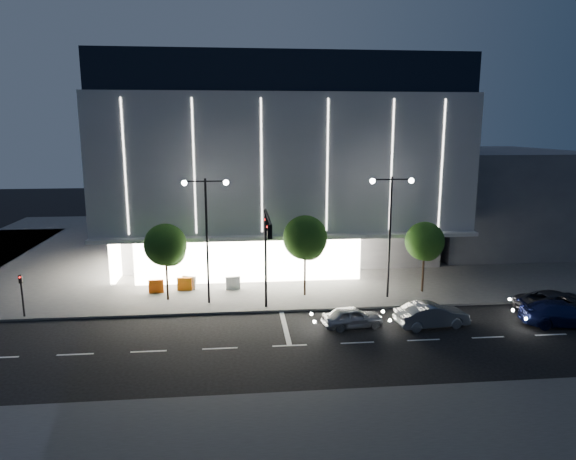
# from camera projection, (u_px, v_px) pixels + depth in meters

# --- Properties ---
(ground) EXTENTS (160.00, 160.00, 0.00)m
(ground) POSITION_uv_depth(u_px,v_px,m) (254.00, 337.00, 30.93)
(ground) COLOR black
(ground) RESTS_ON ground
(sidewalk_museum) EXTENTS (70.00, 40.00, 0.15)m
(sidewalk_museum) POSITION_uv_depth(u_px,v_px,m) (293.00, 244.00, 54.81)
(sidewalk_museum) COLOR #474747
(sidewalk_museum) RESTS_ON ground
(sidewalk_near) EXTENTS (70.00, 10.00, 0.15)m
(sidewalk_near) POSITION_uv_depth(u_px,v_px,m) (395.00, 454.00, 19.69)
(sidewalk_near) COLOR #474747
(sidewalk_near) RESTS_ON ground
(museum) EXTENTS (30.00, 25.80, 18.00)m
(museum) POSITION_uv_depth(u_px,v_px,m) (275.00, 159.00, 51.15)
(museum) COLOR #4C4C51
(museum) RESTS_ON ground
(annex_building) EXTENTS (16.00, 20.00, 10.00)m
(annex_building) POSITION_uv_depth(u_px,v_px,m) (485.00, 196.00, 55.86)
(annex_building) COLOR #4C4C51
(annex_building) RESTS_ON ground
(traffic_mast) EXTENTS (0.33, 5.89, 7.07)m
(traffic_mast) POSITION_uv_depth(u_px,v_px,m) (267.00, 243.00, 33.29)
(traffic_mast) COLOR black
(traffic_mast) RESTS_ON ground
(street_lamp_west) EXTENTS (3.16, 0.36, 9.00)m
(street_lamp_west) POSITION_uv_depth(u_px,v_px,m) (207.00, 222.00, 35.32)
(street_lamp_west) COLOR black
(street_lamp_west) RESTS_ON ground
(street_lamp_east) EXTENTS (3.16, 0.36, 9.00)m
(street_lamp_east) POSITION_uv_depth(u_px,v_px,m) (390.00, 219.00, 36.57)
(street_lamp_east) COLOR black
(street_lamp_east) RESTS_ON ground
(ped_signal_far) EXTENTS (0.22, 0.24, 3.00)m
(ped_signal_far) POSITION_uv_depth(u_px,v_px,m) (22.00, 291.00, 33.50)
(ped_signal_far) COLOR black
(ped_signal_far) RESTS_ON ground
(tree_left) EXTENTS (3.02, 3.02, 5.72)m
(tree_left) POSITION_uv_depth(u_px,v_px,m) (166.00, 247.00, 36.41)
(tree_left) COLOR black
(tree_left) RESTS_ON ground
(tree_mid) EXTENTS (3.25, 3.25, 6.15)m
(tree_mid) POSITION_uv_depth(u_px,v_px,m) (305.00, 240.00, 37.31)
(tree_mid) COLOR black
(tree_mid) RESTS_ON ground
(tree_right) EXTENTS (2.91, 2.91, 5.51)m
(tree_right) POSITION_uv_depth(u_px,v_px,m) (425.00, 243.00, 38.27)
(tree_right) COLOR black
(tree_right) RESTS_ON ground
(car_lead) EXTENTS (4.04, 2.05, 1.32)m
(car_lead) POSITION_uv_depth(u_px,v_px,m) (353.00, 317.00, 32.28)
(car_lead) COLOR #A0A2A7
(car_lead) RESTS_ON ground
(car_second) EXTENTS (4.82, 2.23, 1.53)m
(car_second) POSITION_uv_depth(u_px,v_px,m) (432.00, 315.00, 32.35)
(car_second) COLOR #999DA0
(car_second) RESTS_ON ground
(car_third) EXTENTS (5.48, 2.78, 1.52)m
(car_third) POSITION_uv_depth(u_px,v_px,m) (563.00, 314.00, 32.61)
(car_third) COLOR #151C50
(car_third) RESTS_ON ground
(car_fourth) EXTENTS (5.79, 3.02, 1.56)m
(car_fourth) POSITION_uv_depth(u_px,v_px,m) (558.00, 303.00, 34.60)
(car_fourth) COLOR #313036
(car_fourth) RESTS_ON ground
(barrier_a) EXTENTS (1.11, 0.31, 1.00)m
(barrier_a) POSITION_uv_depth(u_px,v_px,m) (156.00, 286.00, 38.54)
(barrier_a) COLOR #F6520D
(barrier_a) RESTS_ON sidewalk_museum
(barrier_b) EXTENTS (1.11, 0.66, 1.00)m
(barrier_b) POSITION_uv_depth(u_px,v_px,m) (189.00, 282.00, 39.52)
(barrier_b) COLOR #BABABA
(barrier_b) RESTS_ON sidewalk_museum
(barrier_c) EXTENTS (1.11, 0.32, 1.00)m
(barrier_c) POSITION_uv_depth(u_px,v_px,m) (185.00, 284.00, 39.13)
(barrier_c) COLOR orange
(barrier_c) RESTS_ON sidewalk_museum
(barrier_d) EXTENTS (1.12, 0.40, 1.00)m
(barrier_d) POSITION_uv_depth(u_px,v_px,m) (233.00, 283.00, 39.36)
(barrier_d) COLOR white
(barrier_d) RESTS_ON sidewalk_museum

